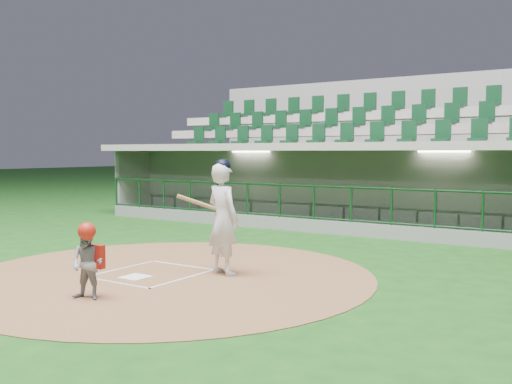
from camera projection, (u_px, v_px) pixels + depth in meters
ground at (163, 271)px, 10.31m from camera, size 120.00×120.00×0.00m
dirt_circle at (168, 275)px, 9.98m from camera, size 7.20×7.20×0.01m
home_plate at (135, 277)px, 9.73m from camera, size 0.43×0.43×0.02m
batter_box_chalk at (152, 273)px, 10.06m from camera, size 1.55×1.80×0.01m
dugout_structure at (348, 193)px, 16.73m from camera, size 16.40×3.70×3.00m
seating_deck at (381, 174)px, 19.34m from camera, size 17.00×6.72×5.15m
batter at (223, 217)px, 9.97m from camera, size 0.94×0.96×2.03m
catcher at (88, 261)px, 8.28m from camera, size 0.59×0.51×1.13m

